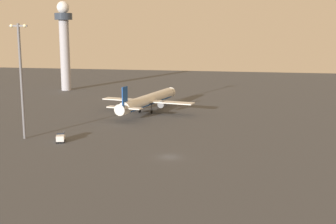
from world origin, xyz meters
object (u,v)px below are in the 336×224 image
at_px(airplane_mid_apron, 148,100).
at_px(baggage_tractor, 61,137).
at_px(apron_light_central, 21,75).
at_px(control_tower, 64,40).

xyz_separation_m(airplane_mid_apron, baggage_tractor, (-11.94, -43.91, -2.92)).
height_order(airplane_mid_apron, apron_light_central, apron_light_central).
relative_size(airplane_mid_apron, apron_light_central, 1.43).
distance_m(control_tower, baggage_tractor, 101.84).
distance_m(control_tower, airplane_mid_apron, 72.26).
distance_m(airplane_mid_apron, apron_light_central, 49.81).
distance_m(airplane_mid_apron, baggage_tractor, 45.60).
relative_size(control_tower, apron_light_central, 1.38).
relative_size(baggage_tractor, apron_light_central, 0.15).
bearing_deg(control_tower, apron_light_central, -72.53).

